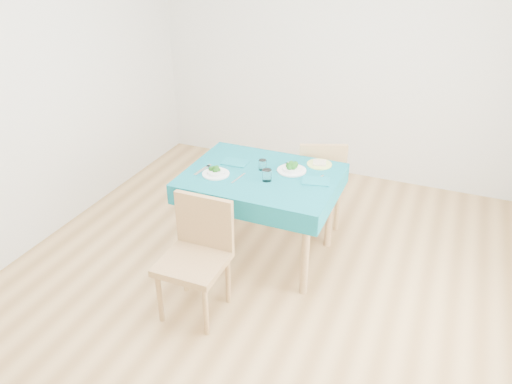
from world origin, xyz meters
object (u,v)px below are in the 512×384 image
at_px(chair_far, 320,173).
at_px(side_plate, 319,164).
at_px(bowl_near, 216,171).
at_px(bowl_far, 292,167).
at_px(chair_near, 192,249).
at_px(table, 262,216).

bearing_deg(chair_far, side_plate, 82.07).
relative_size(bowl_near, bowl_far, 0.93).
relative_size(chair_far, bowl_near, 4.72).
xyz_separation_m(chair_near, bowl_near, (-0.15, 0.69, 0.25)).
distance_m(table, chair_near, 0.87).
bearing_deg(table, bowl_near, -155.81).
distance_m(table, bowl_near, 0.54).
xyz_separation_m(chair_far, bowl_far, (-0.08, -0.56, 0.29)).
distance_m(chair_near, bowl_far, 1.07).
bearing_deg(chair_far, chair_near, 51.93).
distance_m(chair_near, side_plate, 1.30).
bearing_deg(chair_far, bowl_near, 32.87).
distance_m(table, side_plate, 0.63).
bearing_deg(bowl_far, chair_near, -110.89).
xyz_separation_m(chair_near, chair_far, (0.45, 1.53, -0.04)).
height_order(chair_far, bowl_far, chair_far).
bearing_deg(bowl_near, bowl_far, 28.53).
bearing_deg(chair_near, bowl_near, 101.99).
bearing_deg(side_plate, chair_near, -114.85).
xyz_separation_m(bowl_near, side_plate, (0.69, 0.48, -0.03)).
relative_size(chair_near, side_plate, 5.40).
bearing_deg(side_plate, chair_far, 103.80).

